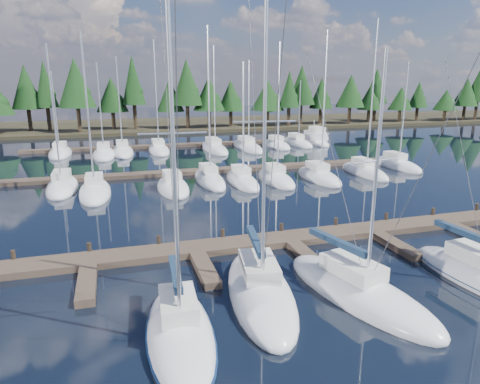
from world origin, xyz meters
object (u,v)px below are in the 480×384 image
object	(u,v)px
main_dock	(291,242)
front_sailboat_2	(260,291)
front_sailboat_4	(478,276)
front_sailboat_1	(180,332)
front_sailboat_3	(358,291)
motor_yacht_right	(316,140)

from	to	relation	value
main_dock	front_sailboat_2	xyz separation A→B (m)	(-4.01, -5.59, 0.09)
front_sailboat_2	front_sailboat_4	world-z (taller)	front_sailboat_2
front_sailboat_1	front_sailboat_2	size ratio (longest dim) A/B	0.99
main_dock	front_sailboat_4	size ratio (longest dim) A/B	3.67
front_sailboat_1	front_sailboat_2	bearing A→B (deg)	29.24
front_sailboat_3	motor_yacht_right	world-z (taller)	front_sailboat_3
front_sailboat_1	front_sailboat_2	xyz separation A→B (m)	(4.22, 2.36, -0.01)
main_dock	front_sailboat_4	bearing A→B (deg)	-45.18
front_sailboat_3	front_sailboat_1	bearing A→B (deg)	-173.32
front_sailboat_1	front_sailboat_4	world-z (taller)	front_sailboat_1
front_sailboat_2	front_sailboat_3	distance (m)	4.66
motor_yacht_right	front_sailboat_4	bearing A→B (deg)	-106.67
front_sailboat_1	front_sailboat_3	distance (m)	8.74
front_sailboat_1	front_sailboat_3	xyz separation A→B (m)	(8.68, 1.02, -0.03)
front_sailboat_1	front_sailboat_3	world-z (taller)	front_sailboat_1
main_dock	motor_yacht_right	distance (m)	44.96
front_sailboat_4	front_sailboat_3	bearing A→B (deg)	177.09
front_sailboat_3	front_sailboat_4	xyz separation A→B (m)	(6.78, -0.34, 0.01)
front_sailboat_3	motor_yacht_right	xyz separation A→B (m)	(20.82, 46.54, 0.22)
front_sailboat_3	motor_yacht_right	size ratio (longest dim) A/B	1.32
main_dock	front_sailboat_2	world-z (taller)	front_sailboat_2
front_sailboat_1	front_sailboat_3	bearing A→B (deg)	6.68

